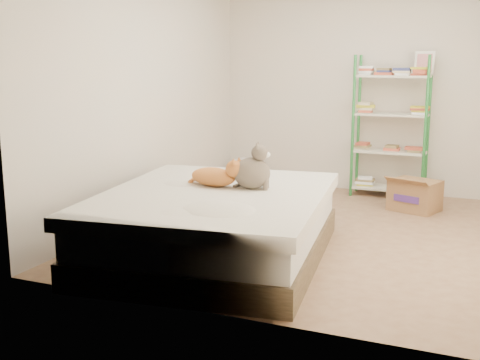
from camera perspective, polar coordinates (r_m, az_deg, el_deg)
The scene contains 7 objects.
room at distance 5.65m, azimuth 8.25°, elevation 7.73°, with size 3.81×4.21×2.61m.
bed at distance 5.06m, azimuth -2.37°, elevation -4.26°, with size 2.05×2.43×0.57m.
orange_cat at distance 5.20m, azimuth -2.55°, elevation 0.54°, with size 0.51×0.27×0.21m, color #D38643, non-canonical shape.
grey_cat at distance 5.08m, azimuth 1.13°, elevation 1.31°, with size 0.28×0.34×0.39m, color gray, non-canonical shape.
shelf_unit at distance 7.46m, azimuth 14.14°, elevation 5.08°, with size 0.89×0.36×1.74m.
cardboard_box at distance 6.91m, azimuth 16.25°, elevation -1.39°, with size 0.59×0.60×0.40m.
white_bin at distance 7.96m, azimuth 0.74°, elevation 0.74°, with size 0.33×0.30×0.35m.
Camera 1 is at (1.43, -5.46, 1.65)m, focal length 45.00 mm.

